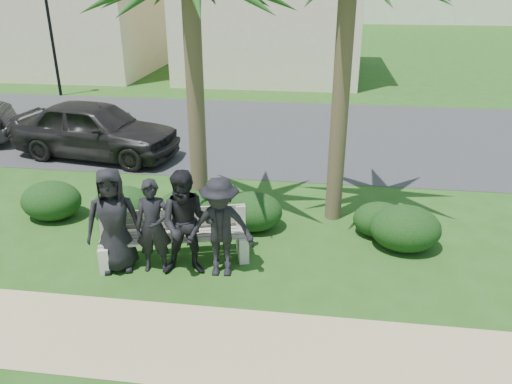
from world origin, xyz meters
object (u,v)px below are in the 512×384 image
man_a (113,220)px  man_d (220,228)px  man_c (187,224)px  car_a (96,129)px  park_bench (176,240)px  man_b (153,227)px  street_lamp (49,19)px

man_a → man_d: 1.74m
man_c → car_a: 6.55m
park_bench → man_b: man_b is taller
park_bench → man_a: 1.09m
man_b → man_d: size_ratio=0.95×
man_a → car_a: (-2.70, 5.29, -0.13)m
man_a → man_c: size_ratio=0.99×
man_a → man_d: bearing=-15.9°
street_lamp → man_a: bearing=-58.7°
man_d → car_a: size_ratio=0.38×
street_lamp → park_bench: (8.26, -11.77, -2.55)m
street_lamp → man_a: (7.38, -12.15, -2.05)m
man_c → man_a: bearing=173.4°
man_d → man_a: bearing=177.8°
park_bench → man_d: 1.01m
man_a → street_lamp: bearing=103.1°
street_lamp → man_c: size_ratio=2.40×
street_lamp → car_a: street_lamp is taller
car_a → street_lamp: bearing=42.8°
man_c → man_d: (0.53, 0.04, -0.05)m
man_b → man_c: 0.57m
street_lamp → park_bench: bearing=-54.9°
street_lamp → man_d: 15.28m
man_b → car_a: bearing=114.9°
park_bench → man_b: size_ratio=1.63×
street_lamp → man_a: street_lamp is taller
street_lamp → man_c: (8.58, -12.12, -2.05)m
street_lamp → man_d: street_lamp is taller
man_a → man_c: man_c is taller
park_bench → man_d: man_d is taller
man_c → man_d: man_c is taller
man_a → man_b: (0.64, 0.05, -0.09)m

